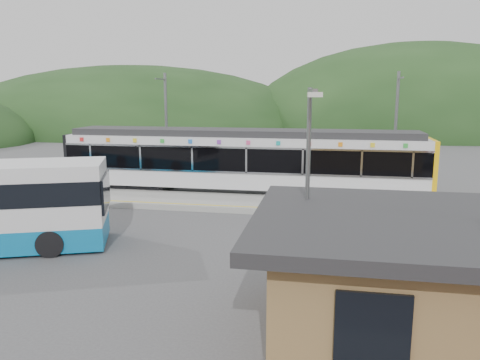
# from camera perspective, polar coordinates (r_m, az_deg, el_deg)

# --- Properties ---
(ground) EXTENTS (120.00, 120.00, 0.00)m
(ground) POSITION_cam_1_polar(r_m,az_deg,el_deg) (20.97, 1.74, -5.46)
(ground) COLOR #4C4C4F
(ground) RESTS_ON ground
(hills) EXTENTS (146.00, 149.00, 26.00)m
(hills) POSITION_cam_1_polar(r_m,az_deg,el_deg) (26.06, 17.15, -2.72)
(hills) COLOR #1E3D19
(hills) RESTS_ON ground
(platform) EXTENTS (26.00, 3.20, 0.30)m
(platform) POSITION_cam_1_polar(r_m,az_deg,el_deg) (24.09, 2.93, -2.96)
(platform) COLOR #9E9E99
(platform) RESTS_ON ground
(yellow_line) EXTENTS (26.00, 0.10, 0.01)m
(yellow_line) POSITION_cam_1_polar(r_m,az_deg,el_deg) (22.81, 2.51, -3.34)
(yellow_line) COLOR yellow
(yellow_line) RESTS_ON platform
(train) EXTENTS (20.44, 3.01, 3.74)m
(train) POSITION_cam_1_polar(r_m,az_deg,el_deg) (26.60, 0.29, 2.55)
(train) COLOR black
(train) RESTS_ON ground
(catenary_mast_west) EXTENTS (0.18, 1.80, 7.00)m
(catenary_mast_west) POSITION_cam_1_polar(r_m,az_deg,el_deg) (30.27, -8.99, 6.43)
(catenary_mast_west) COLOR slate
(catenary_mast_west) RESTS_ON ground
(catenary_mast_east) EXTENTS (0.18, 1.80, 7.00)m
(catenary_mast_east) POSITION_cam_1_polar(r_m,az_deg,el_deg) (28.84, 18.43, 5.81)
(catenary_mast_east) COLOR slate
(catenary_mast_east) RESTS_ON ground
(station_shelter) EXTENTS (9.20, 6.20, 3.00)m
(station_shelter) POSITION_cam_1_polar(r_m,az_deg,el_deg) (12.09, 24.37, -11.03)
(station_shelter) COLOR olive
(station_shelter) RESTS_ON ground
(lamp_post) EXTENTS (0.38, 1.07, 5.95)m
(lamp_post) POSITION_cam_1_polar(r_m,az_deg,el_deg) (12.49, 8.22, 0.06)
(lamp_post) COLOR slate
(lamp_post) RESTS_ON ground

